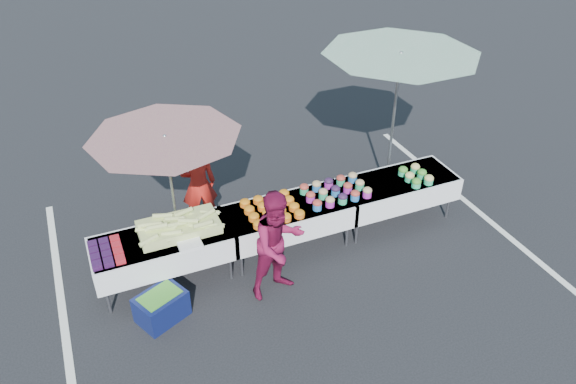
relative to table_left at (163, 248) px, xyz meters
name	(u,v)px	position (x,y,z in m)	size (l,w,h in m)	color
ground	(288,248)	(1.80, 0.00, -0.58)	(80.00, 80.00, 0.00)	black
stripe_left	(62,310)	(-1.40, 0.00, -0.58)	(0.10, 5.00, 0.00)	silver
stripe_right	(464,199)	(5.00, 0.00, -0.58)	(0.10, 5.00, 0.00)	silver
table_left	(163,248)	(0.00, 0.00, 0.00)	(1.86, 0.81, 0.75)	white
table_center	(288,216)	(1.80, 0.00, 0.00)	(1.86, 0.81, 0.75)	white
table_right	(396,189)	(3.60, 0.00, 0.00)	(1.86, 0.81, 0.75)	white
berry_punnets	(106,252)	(-0.71, -0.06, 0.21)	(0.40, 0.54, 0.08)	black
corn_pile	(179,226)	(0.26, 0.04, 0.26)	(1.16, 0.57, 0.26)	#A7BC60
plastic_bags	(190,244)	(0.30, -0.30, 0.19)	(0.30, 0.25, 0.05)	white
carrot_bowls	(272,208)	(1.55, -0.01, 0.22)	(0.75, 0.69, 0.11)	orange
potato_cups	(336,190)	(2.55, 0.00, 0.25)	(0.94, 0.58, 0.16)	#276CB8
bean_baskets	(416,175)	(3.86, -0.10, 0.24)	(0.36, 0.50, 0.15)	#2BAD6F
vendor	(199,184)	(0.80, 1.07, 0.16)	(0.54, 0.36, 1.49)	red
customer	(278,244)	(1.34, -0.75, 0.20)	(0.76, 0.59, 1.56)	maroon
umbrella_left	(166,148)	(0.29, 0.40, 1.25)	(2.18, 2.18, 2.02)	black
umbrella_right	(400,66)	(3.97, 0.80, 1.63)	(3.12, 3.12, 2.44)	black
storage_bin	(161,306)	(-0.22, -0.65, -0.38)	(0.72, 0.64, 0.39)	#0E1647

